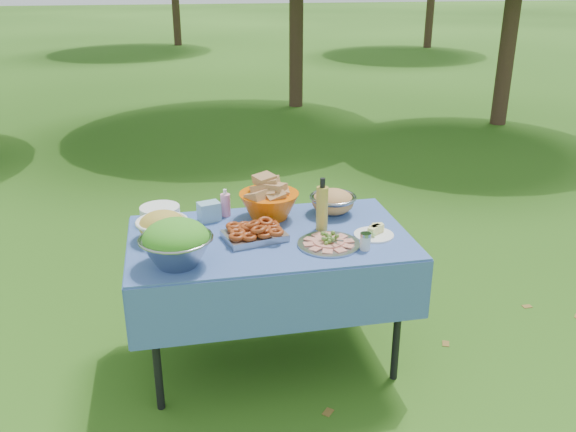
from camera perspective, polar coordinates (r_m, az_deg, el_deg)
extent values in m
plane|color=black|center=(3.58, -1.60, -13.04)|extent=(80.00, 80.00, 0.00)
cube|color=#739ADC|center=(3.38, -1.67, -7.76)|extent=(1.46, 0.86, 0.76)
cylinder|color=white|center=(3.44, -11.88, 0.18)|extent=(0.29, 0.29, 0.09)
cube|color=#89BBD6|center=(3.41, -7.40, 0.42)|extent=(0.14, 0.11, 0.11)
cylinder|color=#FE98C3|center=(3.46, -5.88, 1.25)|extent=(0.06, 0.06, 0.16)
cube|color=#A3A3A7|center=(3.16, -3.17, -1.56)|extent=(0.35, 0.28, 0.07)
cylinder|color=#A7A8AF|center=(3.09, 3.84, -2.11)|extent=(0.41, 0.41, 0.07)
cylinder|color=gold|center=(3.24, 3.22, 1.12)|extent=(0.08, 0.08, 0.29)
cylinder|color=white|center=(3.23, 8.05, -1.37)|extent=(0.24, 0.24, 0.06)
cylinder|color=silver|center=(3.06, 7.25, -2.37)|extent=(0.06, 0.06, 0.09)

